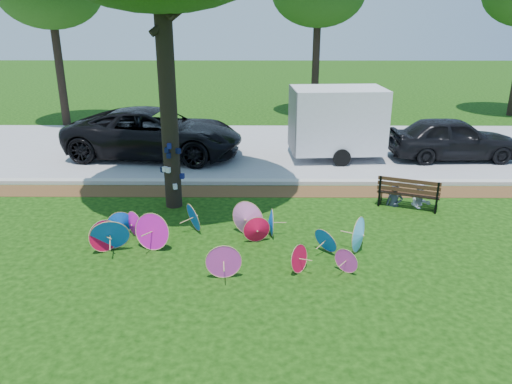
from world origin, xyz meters
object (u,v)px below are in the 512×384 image
at_px(cargo_trailer, 337,120).
at_px(person_right, 422,184).
at_px(black_van, 155,133).
at_px(park_bench, 409,192).
at_px(person_left, 396,185).
at_px(dark_pickup, 453,138).
at_px(parasol_pile, 213,232).

relative_size(cargo_trailer, person_right, 2.52).
height_order(black_van, park_bench, black_van).
distance_m(cargo_trailer, person_left, 4.81).
distance_m(dark_pickup, park_bench, 5.43).
distance_m(dark_pickup, person_left, 5.57).
xyz_separation_m(parasol_pile, cargo_trailer, (3.76, 7.23, 1.03)).
relative_size(black_van, person_left, 5.15).
bearing_deg(black_van, person_left, -115.76).
xyz_separation_m(park_bench, person_left, (-0.35, 0.05, 0.18)).
bearing_deg(person_left, parasol_pile, -136.63).
bearing_deg(person_left, dark_pickup, 69.92).
distance_m(parasol_pile, park_bench, 5.64).
bearing_deg(parasol_pile, person_right, 25.49).
xyz_separation_m(black_van, cargo_trailer, (6.50, -0.17, 0.53)).
distance_m(park_bench, person_right, 0.40).
bearing_deg(dark_pickup, person_right, 149.51).
distance_m(person_left, person_right, 0.70).
xyz_separation_m(dark_pickup, cargo_trailer, (-4.11, 0.08, 0.65)).
bearing_deg(cargo_trailer, person_right, -74.43).
distance_m(cargo_trailer, person_right, 5.00).
height_order(dark_pickup, cargo_trailer, cargo_trailer).
relative_size(park_bench, person_right, 1.31).
distance_m(black_van, dark_pickup, 10.61).
relative_size(black_van, dark_pickup, 1.42).
relative_size(parasol_pile, dark_pickup, 1.42).
relative_size(dark_pickup, cargo_trailer, 1.40).
bearing_deg(person_right, parasol_pile, -161.47).
relative_size(parasol_pile, park_bench, 3.82).
height_order(dark_pickup, park_bench, dark_pickup).
distance_m(parasol_pile, person_left, 5.36).
xyz_separation_m(park_bench, person_right, (0.35, 0.05, 0.20)).
xyz_separation_m(black_van, person_left, (7.44, -4.82, -0.26)).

